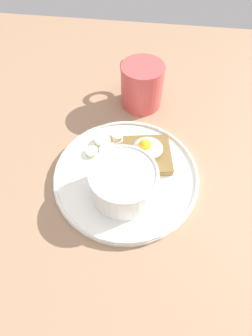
{
  "coord_description": "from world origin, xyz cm",
  "views": [
    {
      "loc": [
        -3.64,
        27.28,
        44.25
      ],
      "look_at": [
        0.0,
        0.0,
        5.0
      ],
      "focal_mm": 28.0,
      "sensor_mm": 36.0,
      "label": 1
    }
  ],
  "objects_px": {
    "banana_slice_back": "(117,136)",
    "banana_slice_right": "(103,141)",
    "banana_slice_front": "(92,152)",
    "coffee_mug": "(142,85)",
    "banana_slice_left": "(108,151)",
    "toast_slice": "(147,155)",
    "oatmeal_bowl": "(122,182)",
    "poached_egg": "(147,148)"
  },
  "relations": [
    {
      "from": "poached_egg",
      "to": "banana_slice_back",
      "type": "relative_size",
      "value": 2.17
    },
    {
      "from": "toast_slice",
      "to": "banana_slice_front",
      "type": "bearing_deg",
      "value": 1.95
    },
    {
      "from": "coffee_mug",
      "to": "banana_slice_front",
      "type": "bearing_deg",
      "value": 65.67
    },
    {
      "from": "toast_slice",
      "to": "banana_slice_back",
      "type": "bearing_deg",
      "value": -33.67
    },
    {
      "from": "banana_slice_back",
      "to": "banana_slice_right",
      "type": "xyz_separation_m",
      "value": [
        0.03,
        0.02,
        -0.0
      ]
    },
    {
      "from": "banana_slice_left",
      "to": "coffee_mug",
      "type": "xyz_separation_m",
      "value": [
        -0.05,
        -0.17,
        0.03
      ]
    },
    {
      "from": "poached_egg",
      "to": "banana_slice_left",
      "type": "relative_size",
      "value": 1.67
    },
    {
      "from": "banana_slice_right",
      "to": "poached_egg",
      "type": "bearing_deg",
      "value": 163.17
    },
    {
      "from": "banana_slice_back",
      "to": "coffee_mug",
      "type": "xyz_separation_m",
      "value": [
        -0.04,
        -0.13,
        0.03
      ]
    },
    {
      "from": "oatmeal_bowl",
      "to": "poached_egg",
      "type": "bearing_deg",
      "value": -113.58
    },
    {
      "from": "oatmeal_bowl",
      "to": "banana_slice_front",
      "type": "distance_m",
      "value": 0.11
    },
    {
      "from": "oatmeal_bowl",
      "to": "banana_slice_left",
      "type": "bearing_deg",
      "value": -63.47
    },
    {
      "from": "toast_slice",
      "to": "banana_slice_front",
      "type": "distance_m",
      "value": 0.11
    },
    {
      "from": "banana_slice_right",
      "to": "coffee_mug",
      "type": "height_order",
      "value": "coffee_mug"
    },
    {
      "from": "poached_egg",
      "to": "toast_slice",
      "type": "bearing_deg",
      "value": -154.3
    },
    {
      "from": "poached_egg",
      "to": "banana_slice_left",
      "type": "height_order",
      "value": "poached_egg"
    },
    {
      "from": "oatmeal_bowl",
      "to": "banana_slice_front",
      "type": "relative_size",
      "value": 3.19
    },
    {
      "from": "oatmeal_bowl",
      "to": "banana_slice_left",
      "type": "relative_size",
      "value": 2.44
    },
    {
      "from": "toast_slice",
      "to": "coffee_mug",
      "type": "xyz_separation_m",
      "value": [
        0.03,
        -0.17,
        0.03
      ]
    },
    {
      "from": "banana_slice_left",
      "to": "banana_slice_right",
      "type": "height_order",
      "value": "banana_slice_left"
    },
    {
      "from": "banana_slice_back",
      "to": "oatmeal_bowl",
      "type": "bearing_deg",
      "value": 103.12
    },
    {
      "from": "banana_slice_front",
      "to": "banana_slice_left",
      "type": "height_order",
      "value": "banana_slice_left"
    },
    {
      "from": "banana_slice_front",
      "to": "banana_slice_back",
      "type": "distance_m",
      "value": 0.06
    },
    {
      "from": "oatmeal_bowl",
      "to": "banana_slice_left",
      "type": "distance_m",
      "value": 0.1
    },
    {
      "from": "banana_slice_back",
      "to": "coffee_mug",
      "type": "relative_size",
      "value": 0.33
    },
    {
      "from": "banana_slice_front",
      "to": "toast_slice",
      "type": "bearing_deg",
      "value": -178.05
    },
    {
      "from": "banana_slice_back",
      "to": "banana_slice_right",
      "type": "height_order",
      "value": "same"
    },
    {
      "from": "banana_slice_back",
      "to": "banana_slice_right",
      "type": "distance_m",
      "value": 0.03
    },
    {
      "from": "banana_slice_back",
      "to": "banana_slice_right",
      "type": "bearing_deg",
      "value": 31.98
    },
    {
      "from": "banana_slice_front",
      "to": "banana_slice_left",
      "type": "bearing_deg",
      "value": -172.9
    },
    {
      "from": "banana_slice_front",
      "to": "poached_egg",
      "type": "bearing_deg",
      "value": -178.36
    },
    {
      "from": "poached_egg",
      "to": "banana_slice_right",
      "type": "relative_size",
      "value": 1.99
    },
    {
      "from": "toast_slice",
      "to": "coffee_mug",
      "type": "bearing_deg",
      "value": -80.25
    },
    {
      "from": "poached_egg",
      "to": "coffee_mug",
      "type": "distance_m",
      "value": 0.17
    },
    {
      "from": "toast_slice",
      "to": "banana_slice_right",
      "type": "distance_m",
      "value": 0.1
    },
    {
      "from": "banana_slice_right",
      "to": "banana_slice_front",
      "type": "bearing_deg",
      "value": 63.99
    },
    {
      "from": "banana_slice_back",
      "to": "banana_slice_front",
      "type": "bearing_deg",
      "value": 48.59
    },
    {
      "from": "coffee_mug",
      "to": "banana_slice_back",
      "type": "bearing_deg",
      "value": 73.82
    },
    {
      "from": "banana_slice_front",
      "to": "banana_slice_back",
      "type": "bearing_deg",
      "value": -131.41
    },
    {
      "from": "banana_slice_back",
      "to": "toast_slice",
      "type": "bearing_deg",
      "value": 146.33
    },
    {
      "from": "coffee_mug",
      "to": "oatmeal_bowl",
      "type": "bearing_deg",
      "value": 88.32
    },
    {
      "from": "toast_slice",
      "to": "poached_egg",
      "type": "distance_m",
      "value": 0.02
    }
  ]
}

